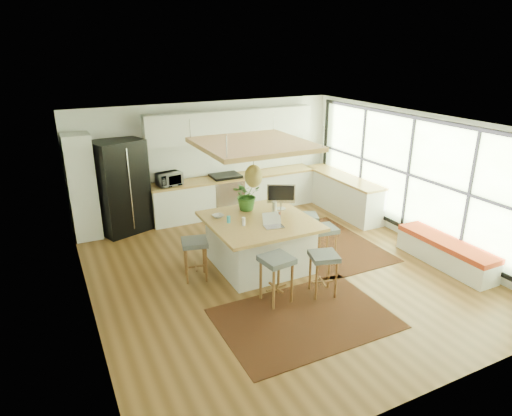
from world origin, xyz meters
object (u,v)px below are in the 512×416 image
island (259,243)px  microwave (169,178)px  stool_left_side (195,260)px  monitor (281,196)px  fridge (121,191)px  stool_near_left (276,282)px  laptop (274,221)px  island_plant (247,198)px  stool_right_front (323,246)px  stool_right_back (306,231)px  stool_near_right (323,275)px

island → microwave: bearing=107.5°
stool_left_side → monitor: bearing=7.8°
island → fridge: bearing=124.7°
stool_near_left → laptop: (0.39, 0.82, 0.70)m
monitor → island_plant: monitor is taller
stool_right_front → stool_right_back: size_ratio=1.06×
microwave → stool_left_side: bearing=-108.8°
fridge → stool_right_front: bearing=-66.3°
island → stool_near_right: bearing=-71.1°
island_plant → stool_right_back: bearing=-13.0°
island_plant → stool_right_front: bearing=-43.4°
island → island_plant: size_ratio=3.01×
stool_near_left → stool_left_side: (-0.92, 1.30, 0.00)m
fridge → island: (1.97, -2.84, -0.46)m
microwave → island_plant: (0.90, -2.22, 0.06)m
stool_right_front → stool_right_back: bearing=82.0°
monitor → stool_near_right: bearing=-67.2°
stool_near_right → monitor: 1.90m
island → stool_left_side: bearing=177.6°
island → stool_near_left: 1.29m
island_plant → laptop: bearing=-87.3°
monitor → stool_right_front: bearing=-29.1°
stool_left_side → laptop: 1.56m
stool_right_back → laptop: laptop is taller
stool_near_right → stool_right_back: stool_near_right is taller
monitor → island_plant: size_ratio=0.90×
island → laptop: (0.07, -0.43, 0.58)m
laptop → island: bearing=107.3°
fridge → island_plant: fridge is taller
stool_near_left → stool_right_back: size_ratio=1.13×
fridge → island: bearing=-74.7°
fridge → island: fridge is taller
fridge → stool_right_back: size_ratio=2.91×
laptop → fridge: bearing=130.4°
stool_near_left → stool_near_right: size_ratio=1.07×
fridge → monitor: size_ratio=3.72×
island → monitor: size_ratio=3.35×
laptop → island_plant: 1.02m
stool_left_side → monitor: monitor is taller
stool_right_front → laptop: size_ratio=2.09×
stool_right_back → microwave: 3.36m
fridge → stool_left_side: size_ratio=2.77×
island_plant → stool_near_left: bearing=-100.5°
stool_left_side → microwave: (0.35, 2.75, 0.75)m
fridge → island_plant: size_ratio=3.35×
fridge → microwave: bearing=-21.4°
stool_right_back → island_plant: 1.49m
fridge → stool_right_front: size_ratio=2.75×
stool_left_side → island: bearing=-2.4°
stool_right_back → stool_near_right: bearing=-113.9°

